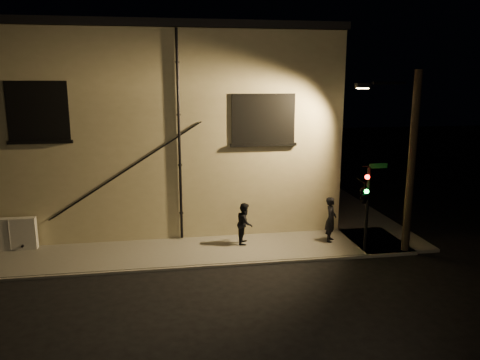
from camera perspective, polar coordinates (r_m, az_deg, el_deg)
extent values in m
plane|color=black|center=(17.10, -0.50, -10.38)|extent=(90.00, 90.00, 0.00)
cube|color=#5F5E56|center=(18.30, -10.68, -8.84)|extent=(20.00, 3.00, 0.12)
cube|color=#5F5E56|center=(26.05, 10.99, -2.46)|extent=(3.00, 16.00, 0.12)
cube|color=tan|center=(24.71, -10.74, 6.64)|extent=(16.00, 12.00, 8.50)
cube|color=black|center=(24.68, -11.16, 16.85)|extent=(16.20, 12.20, 0.30)
cube|color=black|center=(19.16, -23.39, 7.73)|extent=(2.20, 0.10, 2.20)
cube|color=black|center=(19.18, -23.38, 7.74)|extent=(1.98, 0.05, 1.98)
cube|color=black|center=(19.07, 2.87, 7.49)|extent=(2.60, 0.10, 2.00)
cube|color=black|center=(19.08, 2.86, 7.49)|extent=(2.38, 0.05, 1.78)
cylinder|color=black|center=(18.66, -7.42, 5.17)|extent=(0.11, 0.11, 8.30)
cylinder|color=black|center=(18.95, -13.97, 1.00)|extent=(5.96, 0.04, 3.75)
cylinder|color=black|center=(18.93, -13.62, 1.19)|extent=(5.96, 0.04, 3.75)
cube|color=beige|center=(20.09, -26.19, -5.93)|extent=(1.90, 0.32, 1.25)
imported|color=black|center=(19.26, 11.01, -4.71)|extent=(0.70, 0.79, 1.83)
imported|color=black|center=(18.67, 0.60, -5.30)|extent=(0.81, 0.94, 1.66)
cylinder|color=black|center=(18.32, 15.22, -3.50)|extent=(0.12, 0.12, 3.24)
imported|color=black|center=(17.96, 14.86, -1.53)|extent=(0.63, 1.99, 0.79)
sphere|color=#FF140C|center=(17.67, 15.26, 0.35)|extent=(0.17, 0.17, 0.17)
sphere|color=#14FF3F|center=(17.78, 15.17, -1.35)|extent=(0.17, 0.17, 0.17)
cube|color=#0C4C1E|center=(18.10, 16.52, 1.67)|extent=(0.70, 0.03, 0.18)
cylinder|color=black|center=(18.45, 20.18, 1.74)|extent=(0.29, 0.29, 6.91)
cylinder|color=black|center=(18.29, 17.79, 11.20)|extent=(1.75, 0.96, 0.10)
cube|color=black|center=(18.44, 14.73, 11.09)|extent=(0.55, 0.28, 0.18)
cube|color=#FFC672|center=(18.45, 14.72, 10.78)|extent=(0.42, 0.20, 0.04)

